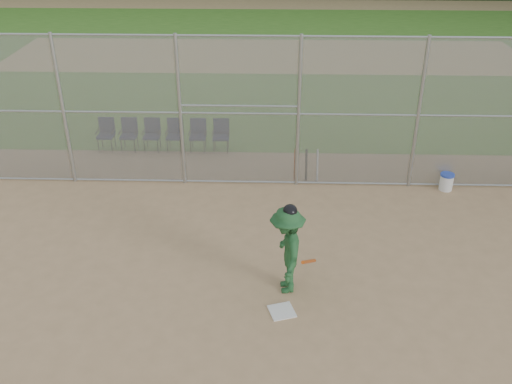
{
  "coord_description": "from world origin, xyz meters",
  "views": [
    {
      "loc": [
        0.34,
        -8.59,
        7.14
      ],
      "look_at": [
        0.0,
        2.5,
        1.1
      ],
      "focal_mm": 40.0,
      "sensor_mm": 36.0,
      "label": 1
    }
  ],
  "objects_px": {
    "batter_at_plate": "(287,250)",
    "water_cooler": "(446,182)",
    "chair_0": "(106,135)",
    "home_plate": "(282,311)"
  },
  "relations": [
    {
      "from": "batter_at_plate",
      "to": "water_cooler",
      "type": "relative_size",
      "value": 4.18
    },
    {
      "from": "batter_at_plate",
      "to": "water_cooler",
      "type": "xyz_separation_m",
      "value": [
        4.28,
        4.31,
        -0.7
      ]
    },
    {
      "from": "batter_at_plate",
      "to": "water_cooler",
      "type": "height_order",
      "value": "batter_at_plate"
    },
    {
      "from": "batter_at_plate",
      "to": "home_plate",
      "type": "bearing_deg",
      "value": -96.75
    },
    {
      "from": "home_plate",
      "to": "water_cooler",
      "type": "height_order",
      "value": "water_cooler"
    },
    {
      "from": "water_cooler",
      "to": "chair_0",
      "type": "xyz_separation_m",
      "value": [
        -9.59,
        2.27,
        0.25
      ]
    },
    {
      "from": "water_cooler",
      "to": "chair_0",
      "type": "distance_m",
      "value": 9.86
    },
    {
      "from": "home_plate",
      "to": "chair_0",
      "type": "height_order",
      "value": "chair_0"
    },
    {
      "from": "chair_0",
      "to": "water_cooler",
      "type": "bearing_deg",
      "value": -13.29
    },
    {
      "from": "batter_at_plate",
      "to": "chair_0",
      "type": "distance_m",
      "value": 8.46
    }
  ]
}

